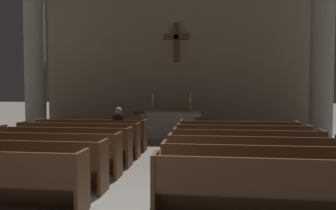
% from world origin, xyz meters
% --- Properties ---
extents(pew_left_row_2, '(3.38, 0.50, 0.95)m').
position_xyz_m(pew_left_row_2, '(-2.21, 0.94, 0.48)').
color(pew_left_row_2, brown).
rests_on(pew_left_row_2, ground).
extents(pew_left_row_3, '(3.38, 0.50, 0.95)m').
position_xyz_m(pew_left_row_3, '(-2.21, 1.93, 0.48)').
color(pew_left_row_3, brown).
rests_on(pew_left_row_3, ground).
extents(pew_left_row_4, '(3.38, 0.50, 0.95)m').
position_xyz_m(pew_left_row_4, '(-2.21, 2.91, 0.48)').
color(pew_left_row_4, brown).
rests_on(pew_left_row_4, ground).
extents(pew_left_row_5, '(3.38, 0.50, 0.95)m').
position_xyz_m(pew_left_row_5, '(-2.21, 3.90, 0.48)').
color(pew_left_row_5, brown).
rests_on(pew_left_row_5, ground).
extents(pew_left_row_6, '(3.38, 0.50, 0.95)m').
position_xyz_m(pew_left_row_6, '(-2.21, 4.88, 0.48)').
color(pew_left_row_6, brown).
rests_on(pew_left_row_6, ground).
extents(pew_right_row_1, '(3.38, 0.50, 0.95)m').
position_xyz_m(pew_right_row_1, '(2.21, -0.04, 0.48)').
color(pew_right_row_1, brown).
rests_on(pew_right_row_1, ground).
extents(pew_right_row_2, '(3.38, 0.50, 0.95)m').
position_xyz_m(pew_right_row_2, '(2.21, 0.94, 0.48)').
color(pew_right_row_2, brown).
rests_on(pew_right_row_2, ground).
extents(pew_right_row_3, '(3.38, 0.50, 0.95)m').
position_xyz_m(pew_right_row_3, '(2.21, 1.93, 0.48)').
color(pew_right_row_3, brown).
rests_on(pew_right_row_3, ground).
extents(pew_right_row_4, '(3.38, 0.50, 0.95)m').
position_xyz_m(pew_right_row_4, '(2.21, 2.91, 0.48)').
color(pew_right_row_4, brown).
rests_on(pew_right_row_4, ground).
extents(pew_right_row_5, '(3.38, 0.50, 0.95)m').
position_xyz_m(pew_right_row_5, '(2.21, 3.90, 0.48)').
color(pew_right_row_5, brown).
rests_on(pew_right_row_5, ground).
extents(pew_right_row_6, '(3.38, 0.50, 0.95)m').
position_xyz_m(pew_right_row_6, '(2.21, 4.88, 0.48)').
color(pew_right_row_6, brown).
rests_on(pew_right_row_6, ground).
extents(column_left_second, '(1.15, 1.15, 6.31)m').
position_xyz_m(column_left_second, '(-5.23, 7.10, 3.07)').
color(column_left_second, '#ADA89E').
rests_on(column_left_second, ground).
extents(column_right_second, '(1.15, 1.15, 6.31)m').
position_xyz_m(column_right_second, '(5.23, 7.10, 3.07)').
color(column_right_second, '#ADA89E').
rests_on(column_right_second, ground).
extents(altar, '(2.20, 0.90, 1.01)m').
position_xyz_m(altar, '(0.00, 7.25, 0.53)').
color(altar, '#A8A399').
rests_on(altar, ground).
extents(candlestick_left, '(0.16, 0.16, 0.69)m').
position_xyz_m(candlestick_left, '(-0.70, 7.25, 1.23)').
color(candlestick_left, '#B79338').
rests_on(candlestick_left, altar).
extents(candlestick_right, '(0.16, 0.16, 0.69)m').
position_xyz_m(candlestick_right, '(0.70, 7.25, 1.23)').
color(candlestick_right, '#B79338').
rests_on(candlestick_right, altar).
extents(apse_with_cross, '(11.69, 0.45, 6.99)m').
position_xyz_m(apse_with_cross, '(0.00, 9.47, 3.50)').
color(apse_with_cross, gray).
rests_on(apse_with_cross, ground).
extents(lectern, '(0.44, 0.36, 1.15)m').
position_xyz_m(lectern, '(-0.98, 6.05, 0.55)').
color(lectern, brown).
rests_on(lectern, ground).
extents(lone_worshipper, '(0.32, 0.43, 1.32)m').
position_xyz_m(lone_worshipper, '(-1.33, 4.92, 0.69)').
color(lone_worshipper, '#26262B').
rests_on(lone_worshipper, ground).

